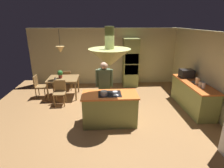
{
  "coord_description": "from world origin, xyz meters",
  "views": [
    {
      "loc": [
        -0.23,
        -4.88,
        2.84
      ],
      "look_at": [
        0.1,
        0.4,
        1.0
      ],
      "focal_mm": 29.12,
      "sensor_mm": 36.0,
      "label": 1
    }
  ],
  "objects_px": {
    "oven_tower": "(131,63)",
    "canister_flour": "(204,86)",
    "kitchen_island": "(110,109)",
    "microwave_on_counter": "(187,73)",
    "chair_by_back_wall": "(67,79)",
    "cooking_pot_on_cooktop": "(104,93)",
    "chair_at_corner": "(39,85)",
    "canister_tea": "(198,81)",
    "person_at_island": "(104,85)",
    "potted_plant_on_table": "(60,74)",
    "cup_on_table": "(55,79)",
    "chair_facing_island": "(60,91)",
    "canister_sugar": "(200,84)",
    "dining_table": "(63,80)"
  },
  "relations": [
    {
      "from": "oven_tower",
      "to": "canister_flour",
      "type": "relative_size",
      "value": 12.23
    },
    {
      "from": "kitchen_island",
      "to": "microwave_on_counter",
      "type": "distance_m",
      "value": 3.23
    },
    {
      "from": "chair_by_back_wall",
      "to": "cooking_pot_on_cooktop",
      "type": "distance_m",
      "value": 3.34
    },
    {
      "from": "kitchen_island",
      "to": "oven_tower",
      "type": "relative_size",
      "value": 0.73
    },
    {
      "from": "chair_at_corner",
      "to": "canister_tea",
      "type": "height_order",
      "value": "canister_tea"
    },
    {
      "from": "person_at_island",
      "to": "potted_plant_on_table",
      "type": "xyz_separation_m",
      "value": [
        -1.66,
        1.47,
        -0.03
      ]
    },
    {
      "from": "chair_at_corner",
      "to": "potted_plant_on_table",
      "type": "distance_m",
      "value": 0.95
    },
    {
      "from": "cup_on_table",
      "to": "microwave_on_counter",
      "type": "xyz_separation_m",
      "value": [
        4.78,
        -0.43,
        0.25
      ]
    },
    {
      "from": "chair_facing_island",
      "to": "cup_on_table",
      "type": "bearing_deg",
      "value": 117.57
    },
    {
      "from": "canister_sugar",
      "to": "cooking_pot_on_cooktop",
      "type": "bearing_deg",
      "value": -168.96
    },
    {
      "from": "kitchen_island",
      "to": "chair_facing_island",
      "type": "height_order",
      "value": "kitchen_island"
    },
    {
      "from": "potted_plant_on_table",
      "to": "kitchen_island",
      "type": "bearing_deg",
      "value": -49.79
    },
    {
      "from": "kitchen_island",
      "to": "canister_sugar",
      "type": "relative_size",
      "value": 10.49
    },
    {
      "from": "kitchen_island",
      "to": "canister_tea",
      "type": "xyz_separation_m",
      "value": [
        2.84,
        0.64,
        0.56
      ]
    },
    {
      "from": "person_at_island",
      "to": "canister_flour",
      "type": "distance_m",
      "value": 3.0
    },
    {
      "from": "oven_tower",
      "to": "cup_on_table",
      "type": "bearing_deg",
      "value": -155.58
    },
    {
      "from": "oven_tower",
      "to": "chair_at_corner",
      "type": "bearing_deg",
      "value": -163.05
    },
    {
      "from": "chair_at_corner",
      "to": "canister_flour",
      "type": "bearing_deg",
      "value": -108.38
    },
    {
      "from": "dining_table",
      "to": "person_at_island",
      "type": "relative_size",
      "value": 0.68
    },
    {
      "from": "cup_on_table",
      "to": "canister_flour",
      "type": "height_order",
      "value": "canister_flour"
    },
    {
      "from": "oven_tower",
      "to": "potted_plant_on_table",
      "type": "bearing_deg",
      "value": -158.92
    },
    {
      "from": "oven_tower",
      "to": "canister_sugar",
      "type": "distance_m",
      "value": 3.29
    },
    {
      "from": "kitchen_island",
      "to": "canister_sugar",
      "type": "height_order",
      "value": "canister_sugar"
    },
    {
      "from": "kitchen_island",
      "to": "potted_plant_on_table",
      "type": "xyz_separation_m",
      "value": [
        -1.8,
        2.13,
        0.46
      ]
    },
    {
      "from": "cooking_pot_on_cooktop",
      "to": "canister_sugar",
      "type": "bearing_deg",
      "value": 11.04
    },
    {
      "from": "kitchen_island",
      "to": "canister_tea",
      "type": "distance_m",
      "value": 2.96
    },
    {
      "from": "cup_on_table",
      "to": "canister_flour",
      "type": "bearing_deg",
      "value": -18.39
    },
    {
      "from": "canister_flour",
      "to": "chair_facing_island",
      "type": "bearing_deg",
      "value": 166.01
    },
    {
      "from": "dining_table",
      "to": "chair_at_corner",
      "type": "bearing_deg",
      "value": -180.0
    },
    {
      "from": "kitchen_island",
      "to": "person_at_island",
      "type": "relative_size",
      "value": 0.93
    },
    {
      "from": "oven_tower",
      "to": "chair_at_corner",
      "type": "relative_size",
      "value": 2.45
    },
    {
      "from": "chair_at_corner",
      "to": "cup_on_table",
      "type": "distance_m",
      "value": 0.81
    },
    {
      "from": "chair_by_back_wall",
      "to": "microwave_on_counter",
      "type": "relative_size",
      "value": 1.89
    },
    {
      "from": "cooking_pot_on_cooktop",
      "to": "dining_table",
      "type": "bearing_deg",
      "value": 124.63
    },
    {
      "from": "chair_by_back_wall",
      "to": "canister_tea",
      "type": "distance_m",
      "value": 5.05
    },
    {
      "from": "chair_by_back_wall",
      "to": "potted_plant_on_table",
      "type": "distance_m",
      "value": 0.8
    },
    {
      "from": "potted_plant_on_table",
      "to": "canister_flour",
      "type": "bearing_deg",
      "value": -21.76
    },
    {
      "from": "dining_table",
      "to": "oven_tower",
      "type": "bearing_deg",
      "value": 22.21
    },
    {
      "from": "oven_tower",
      "to": "person_at_island",
      "type": "bearing_deg",
      "value": -115.54
    },
    {
      "from": "chair_by_back_wall",
      "to": "canister_sugar",
      "type": "distance_m",
      "value": 5.13
    },
    {
      "from": "cup_on_table",
      "to": "canister_sugar",
      "type": "xyz_separation_m",
      "value": [
        4.78,
        -1.41,
        0.19
      ]
    },
    {
      "from": "oven_tower",
      "to": "person_at_island",
      "type": "xyz_separation_m",
      "value": [
        -1.23,
        -2.58,
        -0.1
      ]
    },
    {
      "from": "chair_facing_island",
      "to": "canister_flour",
      "type": "height_order",
      "value": "canister_flour"
    },
    {
      "from": "cooking_pot_on_cooktop",
      "to": "oven_tower",
      "type": "bearing_deg",
      "value": 69.52
    },
    {
      "from": "canister_tea",
      "to": "cooking_pot_on_cooktop",
      "type": "xyz_separation_m",
      "value": [
        -3.0,
        -0.77,
        -0.03
      ]
    },
    {
      "from": "oven_tower",
      "to": "cup_on_table",
      "type": "distance_m",
      "value": 3.35
    },
    {
      "from": "oven_tower",
      "to": "chair_by_back_wall",
      "type": "bearing_deg",
      "value": -170.88
    },
    {
      "from": "cup_on_table",
      "to": "microwave_on_counter",
      "type": "bearing_deg",
      "value": -5.19
    },
    {
      "from": "dining_table",
      "to": "chair_facing_island",
      "type": "height_order",
      "value": "chair_facing_island"
    },
    {
      "from": "oven_tower",
      "to": "canister_tea",
      "type": "bearing_deg",
      "value": -56.29
    }
  ]
}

